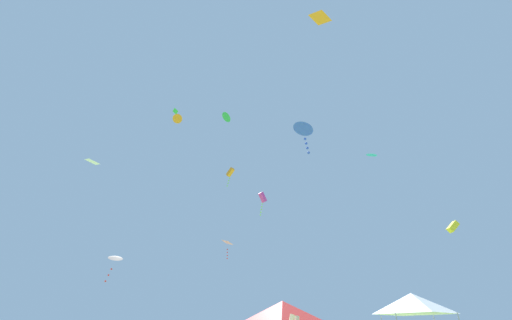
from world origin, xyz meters
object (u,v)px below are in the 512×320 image
(kite_orange_box, at_px, (230,173))
(canopy_tent_red, at_px, (283,311))
(kite_green_diamond, at_px, (176,111))
(kite_orange_delta, at_px, (178,119))
(kite_blue_delta, at_px, (304,129))
(kite_yellow_box, at_px, (453,227))
(kite_orange_diamond, at_px, (320,17))
(kite_white_diamond, at_px, (93,161))
(kite_green_delta, at_px, (227,117))
(kite_magenta_box, at_px, (262,198))
(kite_cyan_delta, at_px, (372,154))
(canopy_tent_white, at_px, (413,303))
(kite_pink_diamond, at_px, (228,243))
(kite_black_delta, at_px, (115,258))

(kite_orange_box, bearing_deg, canopy_tent_red, -69.78)
(kite_green_diamond, relative_size, kite_orange_delta, 1.30)
(canopy_tent_red, relative_size, kite_blue_delta, 1.20)
(kite_yellow_box, xyz_separation_m, kite_orange_diamond, (-9.38, -8.67, 15.46))
(kite_yellow_box, bearing_deg, canopy_tent_red, -149.91)
(kite_green_diamond, bearing_deg, kite_white_diamond, -123.02)
(kite_green_delta, xyz_separation_m, kite_magenta_box, (3.60, 5.39, -8.10))
(kite_orange_box, xyz_separation_m, kite_orange_delta, (-3.15, -12.72, -0.07))
(kite_orange_box, bearing_deg, kite_yellow_box, -29.27)
(kite_white_diamond, height_order, kite_cyan_delta, kite_cyan_delta)
(kite_white_diamond, distance_m, kite_magenta_box, 18.09)
(kite_orange_box, height_order, kite_orange_delta, kite_orange_box)
(kite_orange_box, relative_size, kite_green_delta, 1.78)
(canopy_tent_white, height_order, kite_blue_delta, kite_blue_delta)
(kite_green_delta, height_order, kite_yellow_box, kite_green_delta)
(canopy_tent_white, bearing_deg, kite_green_delta, 154.94)
(kite_pink_diamond, xyz_separation_m, kite_magenta_box, (3.93, -0.13, 5.11))
(kite_blue_delta, bearing_deg, kite_pink_diamond, 117.27)
(kite_white_diamond, xyz_separation_m, kite_green_diamond, (4.24, 6.52, 10.85))
(kite_green_delta, height_order, kite_green_diamond, kite_green_diamond)
(kite_green_delta, distance_m, kite_pink_diamond, 14.32)
(kite_green_diamond, bearing_deg, kite_yellow_box, -9.29)
(kite_yellow_box, distance_m, kite_green_diamond, 32.31)
(kite_black_delta, height_order, kite_orange_delta, kite_orange_delta)
(kite_blue_delta, bearing_deg, kite_orange_diamond, -16.31)
(kite_cyan_delta, bearing_deg, kite_white_diamond, -160.78)
(kite_cyan_delta, distance_m, kite_green_diamond, 25.33)
(kite_orange_box, bearing_deg, kite_magenta_box, -38.76)
(kite_white_diamond, relative_size, kite_cyan_delta, 0.74)
(kite_black_delta, distance_m, kite_blue_delta, 15.82)
(kite_orange_box, xyz_separation_m, kite_white_diamond, (-10.35, -13.72, -5.26))
(kite_orange_box, height_order, kite_yellow_box, kite_orange_box)
(kite_magenta_box, bearing_deg, kite_green_diamond, -163.03)
(kite_black_delta, relative_size, kite_magenta_box, 0.69)
(kite_blue_delta, height_order, kite_green_diamond, kite_green_diamond)
(kite_yellow_box, distance_m, kite_magenta_box, 18.73)
(canopy_tent_white, height_order, kite_white_diamond, kite_white_diamond)
(kite_yellow_box, height_order, kite_orange_diamond, kite_orange_diamond)
(kite_orange_delta, bearing_deg, canopy_tent_red, -32.97)
(kite_white_diamond, bearing_deg, kite_magenta_box, 33.03)
(canopy_tent_white, distance_m, kite_magenta_box, 19.64)
(kite_blue_delta, bearing_deg, kite_green_diamond, 140.74)
(kite_yellow_box, height_order, kite_white_diamond, kite_white_diamond)
(canopy_tent_red, xyz_separation_m, kite_orange_box, (-7.15, 19.40, 18.31))
(kite_blue_delta, height_order, kite_orange_diamond, kite_orange_diamond)
(kite_black_delta, xyz_separation_m, kite_cyan_delta, (22.68, 12.39, 14.28))
(kite_white_diamond, distance_m, kite_cyan_delta, 30.65)
(canopy_tent_red, xyz_separation_m, kite_cyan_delta, (11.09, 15.64, 17.82))
(kite_pink_diamond, relative_size, kite_magenta_box, 0.77)
(kite_green_diamond, xyz_separation_m, kite_orange_diamond, (17.38, -13.04, -2.12))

